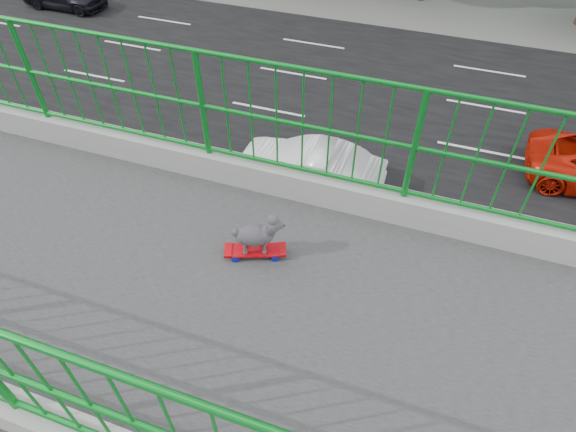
% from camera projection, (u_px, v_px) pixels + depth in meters
% --- Properties ---
extents(ground, '(260.00, 260.00, 0.00)m').
position_uv_depth(ground, '(47.00, 431.00, 10.10)').
color(ground, '#51514C').
rests_on(ground, ground).
extents(road, '(18.00, 90.00, 0.02)m').
position_uv_depth(road, '(268.00, 110.00, 18.78)').
color(road, black).
rests_on(road, ground).
extents(skateboard, '(0.34, 0.57, 0.07)m').
position_uv_depth(skateboard, '(255.00, 251.00, 4.32)').
color(skateboard, '#C2060F').
rests_on(skateboard, footbridge).
extents(poodle, '(0.28, 0.44, 0.38)m').
position_uv_depth(poodle, '(257.00, 234.00, 4.16)').
color(poodle, '#28262B').
rests_on(poodle, skateboard).
extents(car_0, '(1.71, 4.26, 1.45)m').
position_uv_depth(car_0, '(101.00, 196.00, 14.20)').
color(car_0, '#9E9FA3').
rests_on(car_0, ground).
extents(car_1, '(1.63, 4.66, 1.54)m').
position_uv_depth(car_1, '(309.00, 168.00, 15.05)').
color(car_1, silver).
rests_on(car_1, ground).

